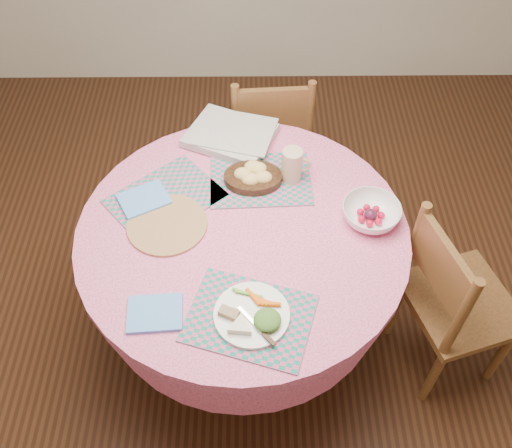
# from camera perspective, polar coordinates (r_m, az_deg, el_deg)

# --- Properties ---
(ground) EXTENTS (4.00, 4.00, 0.00)m
(ground) POSITION_cam_1_polar(r_m,az_deg,el_deg) (2.73, -1.07, -10.58)
(ground) COLOR #331C0F
(ground) RESTS_ON ground
(dining_table) EXTENTS (1.24, 1.24, 0.75)m
(dining_table) POSITION_cam_1_polar(r_m,az_deg,el_deg) (2.26, -1.27, -3.66)
(dining_table) COLOR pink
(dining_table) RESTS_ON ground
(chair_right) EXTENTS (0.50, 0.51, 0.89)m
(chair_right) POSITION_cam_1_polar(r_m,az_deg,el_deg) (2.39, 19.01, -7.26)
(chair_right) COLOR brown
(chair_right) RESTS_ON ground
(chair_back) EXTENTS (0.44, 0.42, 0.89)m
(chair_back) POSITION_cam_1_polar(r_m,az_deg,el_deg) (2.89, 1.35, 8.50)
(chair_back) COLOR brown
(chair_back) RESTS_ON ground
(placemat_front) EXTENTS (0.47, 0.41, 0.01)m
(placemat_front) POSITION_cam_1_polar(r_m,az_deg,el_deg) (1.89, -0.64, -9.38)
(placemat_front) COLOR #16806F
(placemat_front) RESTS_ON dining_table
(placemat_left) EXTENTS (0.50, 0.49, 0.01)m
(placemat_left) POSITION_cam_1_polar(r_m,az_deg,el_deg) (2.24, -9.08, 2.57)
(placemat_left) COLOR #16806F
(placemat_left) RESTS_ON dining_table
(placemat_back) EXTENTS (0.41, 0.32, 0.01)m
(placemat_back) POSITION_cam_1_polar(r_m,az_deg,el_deg) (2.28, 0.45, 4.49)
(placemat_back) COLOR #16806F
(placemat_back) RESTS_ON dining_table
(wicker_trivet) EXTENTS (0.30, 0.30, 0.01)m
(wicker_trivet) POSITION_cam_1_polar(r_m,az_deg,el_deg) (2.14, -8.88, -0.05)
(wicker_trivet) COLOR #A66D47
(wicker_trivet) RESTS_ON dining_table
(napkin_near) EXTENTS (0.19, 0.15, 0.01)m
(napkin_near) POSITION_cam_1_polar(r_m,az_deg,el_deg) (1.92, -10.07, -8.78)
(napkin_near) COLOR #5C96EE
(napkin_near) RESTS_ON dining_table
(napkin_far) EXTENTS (0.22, 0.21, 0.01)m
(napkin_far) POSITION_cam_1_polar(r_m,az_deg,el_deg) (2.23, -11.14, 2.43)
(napkin_far) COLOR #5C96EE
(napkin_far) RESTS_ON placemat_left
(dinner_plate) EXTENTS (0.25, 0.25, 0.05)m
(dinner_plate) POSITION_cam_1_polar(r_m,az_deg,el_deg) (1.87, -0.19, -9.07)
(dinner_plate) COLOR white
(dinner_plate) RESTS_ON placemat_front
(bread_bowl) EXTENTS (0.23, 0.23, 0.08)m
(bread_bowl) POSITION_cam_1_polar(r_m,az_deg,el_deg) (2.25, -0.28, 4.87)
(bread_bowl) COLOR black
(bread_bowl) RESTS_ON placemat_back
(latte_mug) EXTENTS (0.12, 0.08, 0.14)m
(latte_mug) POSITION_cam_1_polar(r_m,az_deg,el_deg) (2.23, 3.66, 5.89)
(latte_mug) COLOR #C7AE88
(latte_mug) RESTS_ON placemat_back
(fruit_bowl) EXTENTS (0.25, 0.25, 0.07)m
(fruit_bowl) POSITION_cam_1_polar(r_m,az_deg,el_deg) (2.16, 11.42, 1.03)
(fruit_bowl) COLOR white
(fruit_bowl) RESTS_ON dining_table
(newspaper_stack) EXTENTS (0.42, 0.39, 0.04)m
(newspaper_stack) POSITION_cam_1_polar(r_m,az_deg,el_deg) (2.44, -2.52, 8.91)
(newspaper_stack) COLOR silver
(newspaper_stack) RESTS_ON dining_table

